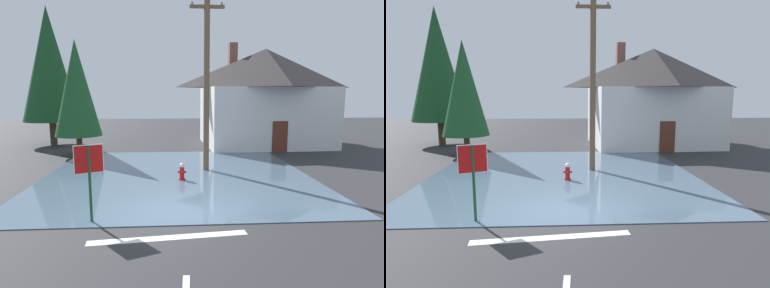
% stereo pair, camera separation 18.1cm
% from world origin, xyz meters
% --- Properties ---
extents(ground_plane, '(80.00, 80.00, 0.10)m').
position_xyz_m(ground_plane, '(0.00, 0.00, -0.05)').
color(ground_plane, '#2D2D30').
extents(flood_puddle, '(11.84, 11.69, 0.03)m').
position_xyz_m(flood_puddle, '(0.12, 4.72, 0.02)').
color(flood_puddle, '#4C6075').
rests_on(flood_puddle, ground).
extents(lane_stop_bar, '(4.16, 0.71, 0.01)m').
position_xyz_m(lane_stop_bar, '(-0.23, -1.85, 0.00)').
color(lane_stop_bar, silver).
rests_on(lane_stop_bar, ground).
extents(stop_sign_near, '(0.77, 0.33, 2.28)m').
position_xyz_m(stop_sign_near, '(-2.48, -0.68, 1.64)').
color(stop_sign_near, '#1E4C28').
rests_on(stop_sign_near, ground).
extents(fire_hydrant, '(0.39, 0.33, 0.77)m').
position_xyz_m(fire_hydrant, '(0.29, 3.75, 0.38)').
color(fire_hydrant, red).
rests_on(fire_hydrant, ground).
extents(utility_pole, '(1.60, 0.28, 8.21)m').
position_xyz_m(utility_pole, '(1.52, 5.54, 4.28)').
color(utility_pole, brown).
rests_on(utility_pole, ground).
extents(house, '(9.49, 7.35, 7.42)m').
position_xyz_m(house, '(6.62, 13.42, 3.57)').
color(house, silver).
rests_on(house, ground).
extents(pine_tree_tall_left, '(2.73, 2.73, 6.82)m').
position_xyz_m(pine_tree_tall_left, '(-5.67, 9.79, 4.01)').
color(pine_tree_tall_left, '#4C3823').
rests_on(pine_tree_tall_left, ground).
extents(pine_tree_mid_left, '(3.91, 3.91, 9.78)m').
position_xyz_m(pine_tree_mid_left, '(-8.76, 14.27, 5.75)').
color(pine_tree_mid_left, '#4C3823').
rests_on(pine_tree_mid_left, ground).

